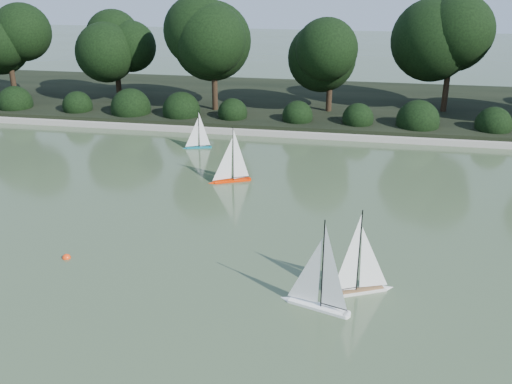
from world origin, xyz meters
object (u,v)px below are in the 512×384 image
sailboat_teal (196,142)px  sailboat_orange (228,173)px  sailboat_white_b (364,279)px  sailboat_white_a (313,292)px  race_buoy (67,258)px

sailboat_teal → sailboat_orange: bearing=-58.5°
sailboat_white_b → sailboat_orange: 5.80m
sailboat_white_a → sailboat_white_b: sailboat_white_a is taller
sailboat_white_a → race_buoy: size_ratio=10.51×
sailboat_white_a → race_buoy: bearing=170.4°
sailboat_orange → sailboat_teal: size_ratio=1.26×
sailboat_orange → sailboat_white_b: bearing=-53.9°
sailboat_white_b → sailboat_orange: size_ratio=1.06×
sailboat_teal → race_buoy: (-0.53, -7.07, -0.19)m
sailboat_orange → sailboat_teal: 3.03m
sailboat_white_a → sailboat_teal: 8.92m
sailboat_orange → race_buoy: size_ratio=9.62×
race_buoy → sailboat_orange: bearing=64.7°
sailboat_white_a → sailboat_orange: 5.89m
sailboat_orange → sailboat_teal: sailboat_orange is taller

